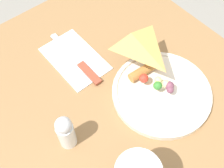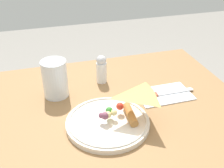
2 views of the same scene
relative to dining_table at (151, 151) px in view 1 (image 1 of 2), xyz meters
The scene contains 5 objects.
dining_table is the anchor object (origin of this frame).
plate_pizza 0.17m from the dining_table, 48.90° to the right, with size 0.24×0.24×0.05m.
napkin_folded 0.32m from the dining_table, ahead, with size 0.18×0.12×0.00m.
butter_knife 0.31m from the dining_table, ahead, with size 0.22×0.02×0.01m.
salt_shaker 0.27m from the dining_table, 56.03° to the left, with size 0.04×0.04×0.11m.
Camera 1 is at (-0.13, 0.24, 1.36)m, focal length 45.00 mm.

